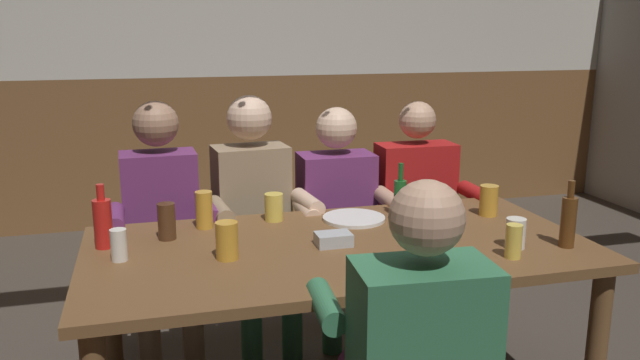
# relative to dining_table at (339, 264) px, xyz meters

# --- Properties ---
(back_wall_upper) EXTENTS (6.79, 0.12, 1.15)m
(back_wall_upper) POSITION_rel_dining_table_xyz_m (0.00, 2.95, 1.12)
(back_wall_upper) COLOR beige
(back_wall_wainscot) EXTENTS (6.79, 0.12, 1.19)m
(back_wall_wainscot) POSITION_rel_dining_table_xyz_m (0.00, 2.95, -0.05)
(back_wall_wainscot) COLOR brown
(back_wall_wainscot) RESTS_ON ground_plane
(dining_table) EXTENTS (1.99, 1.00, 0.74)m
(dining_table) POSITION_rel_dining_table_xyz_m (0.00, 0.00, 0.00)
(dining_table) COLOR brown
(dining_table) RESTS_ON ground_plane
(person_0) EXTENTS (0.51, 0.51, 1.24)m
(person_0) POSITION_rel_dining_table_xyz_m (-0.67, 0.73, 0.03)
(person_0) COLOR #6B2D66
(person_0) RESTS_ON ground_plane
(person_1) EXTENTS (0.53, 0.55, 1.25)m
(person_1) POSITION_rel_dining_table_xyz_m (-0.22, 0.73, 0.04)
(person_1) COLOR #997F60
(person_1) RESTS_ON ground_plane
(person_2) EXTENTS (0.53, 0.52, 1.18)m
(person_2) POSITION_rel_dining_table_xyz_m (0.22, 0.73, 0.01)
(person_2) COLOR #6B2D66
(person_2) RESTS_ON ground_plane
(person_3) EXTENTS (0.56, 0.54, 1.20)m
(person_3) POSITION_rel_dining_table_xyz_m (0.67, 0.72, 0.01)
(person_3) COLOR #AD1919
(person_3) RESTS_ON ground_plane
(person_4) EXTENTS (0.55, 0.55, 1.18)m
(person_4) POSITION_rel_dining_table_xyz_m (0.00, -0.73, 0.01)
(person_4) COLOR #33724C
(person_4) RESTS_ON ground_plane
(condiment_caddy) EXTENTS (0.14, 0.10, 0.05)m
(condiment_caddy) POSITION_rel_dining_table_xyz_m (-0.03, -0.01, 0.11)
(condiment_caddy) COLOR #B2B7BC
(condiment_caddy) RESTS_ON dining_table
(plate_0) EXTENTS (0.28, 0.28, 0.01)m
(plate_0) POSITION_rel_dining_table_xyz_m (0.16, 0.30, 0.10)
(plate_0) COLOR white
(plate_0) RESTS_ON dining_table
(bottle_0) EXTENTS (0.06, 0.06, 0.24)m
(bottle_0) POSITION_rel_dining_table_xyz_m (0.38, 0.31, 0.18)
(bottle_0) COLOR #195923
(bottle_0) RESTS_ON dining_table
(bottle_1) EXTENTS (0.07, 0.07, 0.25)m
(bottle_1) POSITION_rel_dining_table_xyz_m (-0.90, 0.20, 0.19)
(bottle_1) COLOR red
(bottle_1) RESTS_ON dining_table
(bottle_2) EXTENTS (0.06, 0.06, 0.27)m
(bottle_2) POSITION_rel_dining_table_xyz_m (0.85, -0.27, 0.20)
(bottle_2) COLOR #593314
(bottle_2) RESTS_ON dining_table
(pint_glass_0) EXTENTS (0.06, 0.06, 0.12)m
(pint_glass_0) POSITION_rel_dining_table_xyz_m (-0.84, 0.03, 0.15)
(pint_glass_0) COLOR white
(pint_glass_0) RESTS_ON dining_table
(pint_glass_1) EXTENTS (0.08, 0.08, 0.12)m
(pint_glass_1) POSITION_rel_dining_table_xyz_m (0.65, -0.23, 0.15)
(pint_glass_1) COLOR white
(pint_glass_1) RESTS_ON dining_table
(pint_glass_2) EXTENTS (0.07, 0.07, 0.15)m
(pint_glass_2) POSITION_rel_dining_table_xyz_m (-0.66, 0.24, 0.16)
(pint_glass_2) COLOR #4C2D19
(pint_glass_2) RESTS_ON dining_table
(pint_glass_3) EXTENTS (0.08, 0.08, 0.14)m
(pint_glass_3) POSITION_rel_dining_table_xyz_m (-0.45, -0.05, 0.16)
(pint_glass_3) COLOR gold
(pint_glass_3) RESTS_ON dining_table
(pint_glass_4) EXTENTS (0.08, 0.08, 0.14)m
(pint_glass_4) POSITION_rel_dining_table_xyz_m (0.77, 0.20, 0.16)
(pint_glass_4) COLOR gold
(pint_glass_4) RESTS_ON dining_table
(pint_glass_5) EXTENTS (0.06, 0.06, 0.13)m
(pint_glass_5) POSITION_rel_dining_table_xyz_m (0.58, -0.32, 0.15)
(pint_glass_5) COLOR #E5C64C
(pint_glass_5) RESTS_ON dining_table
(pint_glass_6) EXTENTS (0.07, 0.07, 0.16)m
(pint_glass_6) POSITION_rel_dining_table_xyz_m (-0.50, 0.36, 0.17)
(pint_glass_6) COLOR gold
(pint_glass_6) RESTS_ON dining_table
(pint_glass_7) EXTENTS (0.08, 0.08, 0.12)m
(pint_glass_7) POSITION_rel_dining_table_xyz_m (-0.19, 0.38, 0.15)
(pint_glass_7) COLOR #E5C64C
(pint_glass_7) RESTS_ON dining_table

